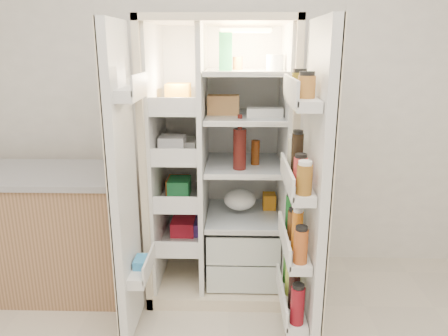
{
  "coord_description": "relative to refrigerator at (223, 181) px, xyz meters",
  "views": [
    {
      "loc": [
        0.04,
        -1.09,
        1.63
      ],
      "look_at": [
        -0.03,
        1.25,
        0.96
      ],
      "focal_mm": 34.0,
      "sensor_mm": 36.0,
      "label": 1
    }
  ],
  "objects": [
    {
      "name": "freezer_door",
      "position": [
        -0.51,
        -0.6,
        0.15
      ],
      "size": [
        0.15,
        0.4,
        1.72
      ],
      "color": "silver",
      "rests_on": "floor"
    },
    {
      "name": "kitchen_counter",
      "position": [
        -1.22,
        -0.13,
        -0.32
      ],
      "size": [
        1.16,
        0.62,
        0.84
      ],
      "color": "#A67A53",
      "rests_on": "floor"
    },
    {
      "name": "fridge_door",
      "position": [
        0.47,
        -0.7,
        0.13
      ],
      "size": [
        0.17,
        0.58,
        1.72
      ],
      "color": "silver",
      "rests_on": "floor"
    },
    {
      "name": "wall_back",
      "position": [
        0.05,
        0.35,
        0.6
      ],
      "size": [
        4.0,
        0.02,
        2.7
      ],
      "primitive_type": "cube",
      "color": "beige",
      "rests_on": "floor"
    },
    {
      "name": "refrigerator",
      "position": [
        0.0,
        0.0,
        0.0
      ],
      "size": [
        0.92,
        0.7,
        1.8
      ],
      "color": "beige",
      "rests_on": "floor"
    }
  ]
}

